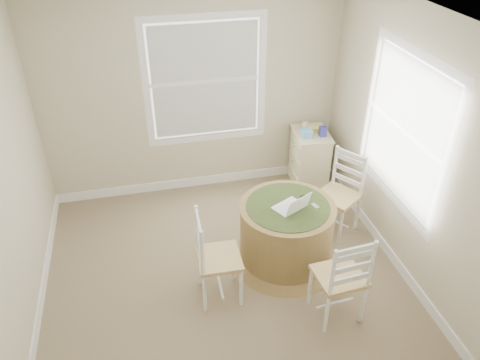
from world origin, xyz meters
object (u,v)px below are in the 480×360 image
object	(u,v)px
round_table	(286,231)
laptop	(291,206)
corner_chest	(309,159)
chair_right	(338,196)
chair_left	(219,258)
chair_near	(339,276)

from	to	relation	value
round_table	laptop	world-z (taller)	laptop
laptop	corner_chest	world-z (taller)	laptop
chair_right	chair_left	bearing A→B (deg)	-98.54
round_table	corner_chest	bearing A→B (deg)	43.99
round_table	laptop	size ratio (longest dim) A/B	2.96
round_table	chair_near	xyz separation A→B (m)	(0.23, -0.82, 0.09)
chair_near	chair_right	size ratio (longest dim) A/B	1.00
round_table	chair_near	bearing A→B (deg)	-91.25
round_table	corner_chest	world-z (taller)	corner_chest
chair_near	chair_right	xyz separation A→B (m)	(0.48, 1.16, 0.00)
corner_chest	chair_near	bearing A→B (deg)	-98.46
round_table	chair_left	distance (m)	0.85
chair_left	corner_chest	bearing A→B (deg)	-40.52
chair_left	corner_chest	size ratio (longest dim) A/B	1.24
chair_near	round_table	bearing A→B (deg)	-79.04
chair_left	chair_right	xyz separation A→B (m)	(1.48, 0.69, 0.00)
chair_left	round_table	bearing A→B (deg)	-64.26
laptop	round_table	bearing A→B (deg)	-94.97
round_table	chair_near	distance (m)	0.86
round_table	chair_right	bearing A→B (deg)	9.15
chair_left	laptop	distance (m)	0.88
round_table	chair_right	world-z (taller)	chair_right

